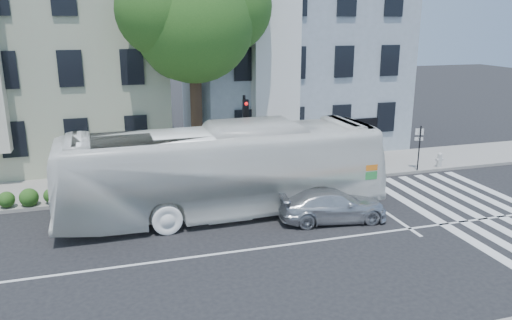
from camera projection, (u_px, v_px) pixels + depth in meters
name	position (u px, v px, depth m)	size (l,w,h in m)	color
ground	(243.00, 251.00, 16.98)	(120.00, 120.00, 0.00)	black
sidewalk_far	(200.00, 179.00, 24.34)	(80.00, 4.00, 0.15)	gray
building_left	(49.00, 59.00, 27.41)	(12.00, 10.00, 11.00)	#A4A58A
building_right	(288.00, 54.00, 31.25)	(12.00, 10.00, 11.00)	#84929D
street_tree	(194.00, 14.00, 22.93)	(7.30, 5.90, 11.10)	#2D2116
bus	(224.00, 170.00, 19.82)	(13.06, 3.06, 3.64)	white
sedan	(332.00, 205.00, 19.41)	(4.25, 1.73, 1.23)	silver
hedge	(29.00, 198.00, 20.60)	(8.50, 0.84, 0.70)	#2A571C
traffic_signal	(245.00, 127.00, 23.61)	(0.44, 0.53, 4.19)	black
fire_hydrant	(439.00, 160.00, 26.03)	(0.43, 0.25, 0.78)	beige
far_sign_pole	(419.00, 142.00, 25.20)	(0.41, 0.22, 2.32)	black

